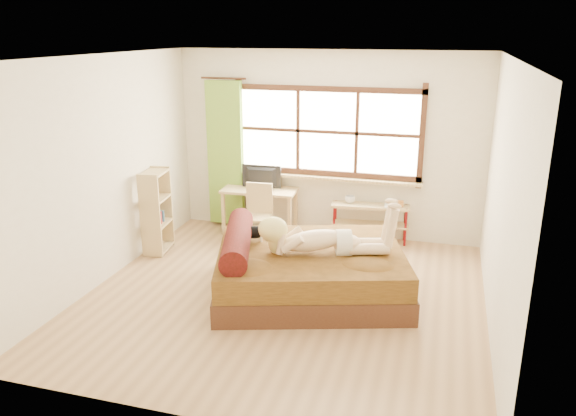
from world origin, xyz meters
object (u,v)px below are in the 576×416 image
(chair, at_px, (258,210))
(bookshelf, at_px, (156,211))
(desk, at_px, (260,195))
(bed, at_px, (306,269))
(pipe_shelf, at_px, (371,214))
(woman, at_px, (323,226))
(kitten, at_px, (254,231))

(chair, height_order, bookshelf, bookshelf)
(bookshelf, bearing_deg, desk, 35.77)
(desk, relative_size, bookshelf, 0.98)
(bed, relative_size, desk, 2.27)
(chair, distance_m, pipe_shelf, 1.64)
(bookshelf, bearing_deg, woman, -24.02)
(desk, distance_m, bookshelf, 1.56)
(chair, distance_m, bookshelf, 1.42)
(bed, relative_size, pipe_shelf, 2.26)
(bed, xyz_separation_m, bookshelf, (-2.30, 0.70, 0.29))
(chair, bearing_deg, bed, -55.14)
(pipe_shelf, xyz_separation_m, bookshelf, (-2.79, -1.19, 0.18))
(bed, height_order, bookshelf, bookshelf)
(bed, bearing_deg, bookshelf, 145.92)
(woman, distance_m, pipe_shelf, 2.00)
(desk, bearing_deg, pipe_shelf, 1.66)
(chair, height_order, pipe_shelf, chair)
(bed, height_order, desk, bed)
(desk, height_order, pipe_shelf, desk)
(bookshelf, bearing_deg, pipe_shelf, 15.49)
(desk, height_order, bookshelf, bookshelf)
(woman, distance_m, bookshelf, 2.62)
(bed, bearing_deg, kitten, 152.99)
(chair, bearing_deg, woman, -50.98)
(chair, xyz_separation_m, bookshelf, (-1.23, -0.70, 0.10))
(bed, distance_m, desk, 2.14)
(kitten, xyz_separation_m, chair, (-0.40, 1.28, -0.18))
(pipe_shelf, bearing_deg, kitten, -129.19)
(woman, relative_size, pipe_shelf, 1.33)
(desk, relative_size, pipe_shelf, 1.00)
(woman, distance_m, desk, 2.28)
(kitten, relative_size, pipe_shelf, 0.28)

